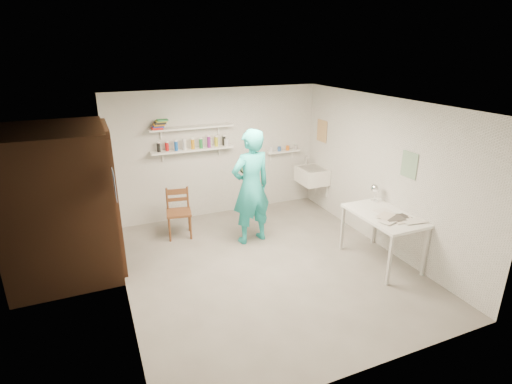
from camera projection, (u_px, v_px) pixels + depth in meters
name	position (u px, v px, depth m)	size (l,w,h in m)	color
floor	(266.00, 267.00, 5.99)	(4.00, 4.50, 0.02)	slate
ceiling	(268.00, 103.00, 5.15)	(4.00, 4.50, 0.02)	silver
wall_back	(217.00, 153.00, 7.52)	(4.00, 0.02, 2.40)	silver
wall_front	(371.00, 270.00, 3.62)	(4.00, 0.02, 2.40)	silver
wall_left	(116.00, 213.00, 4.83)	(0.02, 4.50, 2.40)	silver
wall_right	(383.00, 174.00, 6.31)	(0.02, 4.50, 2.40)	silver
doorway_recess	(113.00, 200.00, 5.81)	(0.02, 0.90, 2.00)	black
corridor_box	(59.00, 203.00, 5.53)	(1.40, 1.50, 2.10)	brown
door_lintel	(105.00, 128.00, 5.45)	(0.06, 1.05, 0.10)	brown
door_jamb_near	(118.00, 212.00, 5.39)	(0.06, 0.10, 2.00)	brown
door_jamb_far	(112.00, 189.00, 6.25)	(0.06, 0.10, 2.00)	brown
shelf_lower	(193.00, 150.00, 7.17)	(1.50, 0.22, 0.03)	white
shelf_upper	(192.00, 127.00, 7.03)	(1.50, 0.22, 0.03)	white
ledge_shelf	(283.00, 151.00, 7.96)	(0.70, 0.14, 0.03)	white
poster_left	(114.00, 185.00, 4.76)	(0.01, 0.28, 0.36)	#334C7F
poster_right_a	(322.00, 131.00, 7.73)	(0.01, 0.34, 0.42)	#995933
poster_right_b	(409.00, 165.00, 5.72)	(0.01, 0.30, 0.38)	#3F724C
belfast_sink	(312.00, 176.00, 7.85)	(0.48, 0.60, 0.30)	white
man	(251.00, 187.00, 6.45)	(0.70, 0.46, 1.91)	#23B2AF
wall_clock	(248.00, 165.00, 6.54)	(0.34, 0.34, 0.04)	beige
wooden_chair	(179.00, 213.00, 6.78)	(0.41, 0.39, 0.88)	brown
work_table	(381.00, 238.00, 5.97)	(0.71, 1.18, 0.79)	white
desk_lamp	(376.00, 188.00, 6.24)	(0.15, 0.15, 0.15)	white
spray_cans	(192.00, 144.00, 7.14)	(1.31, 0.06, 0.17)	black
book_stack	(160.00, 124.00, 6.80)	(0.28, 0.14, 0.17)	red
ledge_pots	(283.00, 148.00, 7.94)	(0.48, 0.07, 0.09)	silver
papers	(384.00, 213.00, 5.83)	(0.30, 0.22, 0.03)	silver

